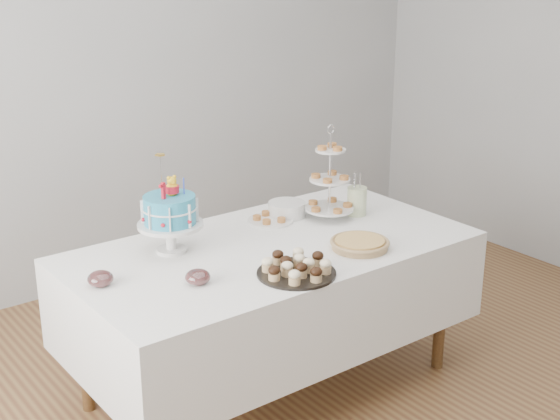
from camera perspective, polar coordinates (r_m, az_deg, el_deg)
floor at (r=3.85m, az=2.11°, el=-14.64°), size 5.00×5.00×0.00m
walls at (r=3.30m, az=2.40°, el=5.26°), size 5.04×4.04×2.70m
table at (r=3.79m, az=-0.67°, el=-5.78°), size 1.92×1.02×0.77m
birthday_cake at (r=3.61m, az=-8.01°, el=-1.18°), size 0.30×0.30×0.47m
cupcake_tray at (r=3.37m, az=1.22°, el=-4.14°), size 0.35×0.35×0.08m
pie at (r=3.67m, az=5.85°, el=-2.45°), size 0.28×0.28×0.04m
tiered_stand at (r=4.00m, az=3.67°, el=2.20°), size 0.26×0.26×0.50m
plate_stack at (r=4.08m, az=0.51°, el=0.06°), size 0.19×0.19×0.08m
pastry_plate at (r=4.00m, az=-0.72°, el=-0.65°), size 0.23×0.23×0.04m
jam_bowl_a at (r=3.30m, az=-6.03°, el=-4.91°), size 0.11×0.11×0.06m
jam_bowl_b at (r=3.35m, az=-13.00°, el=-4.93°), size 0.11×0.11×0.07m
utensil_pitcher at (r=4.10m, az=5.65°, el=0.74°), size 0.11×0.10×0.23m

